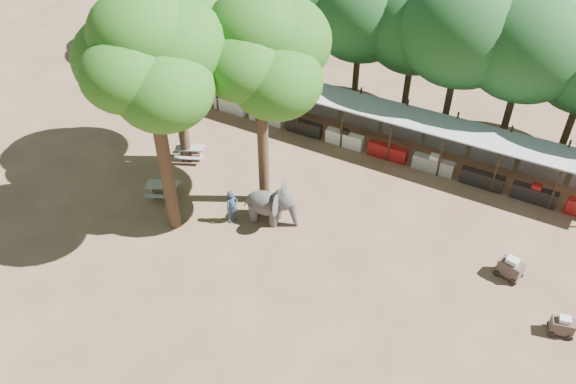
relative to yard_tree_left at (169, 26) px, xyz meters
The scene contains 12 objects.
ground 14.23m from the yard_tree_left, 38.20° to the right, with size 100.00×100.00×0.00m, color brown.
vendor_stalls 13.30m from the yard_tree_left, 36.06° to the left, with size 28.00×2.99×2.80m.
yard_tree_left is the anchor object (origin of this frame).
yard_tree_center 5.92m from the yard_tree_left, 59.04° to the right, with size 7.10×6.90×12.04m.
yard_tree_back 6.09m from the yard_tree_left, ahead, with size 7.10×6.90×11.36m.
backdrop_trees 15.17m from the yard_tree_left, 52.28° to the left, with size 46.46×5.95×8.33m.
elephant 10.49m from the yard_tree_left, 18.65° to the right, with size 2.95×2.20×2.20m.
handler 9.80m from the yard_tree_left, 32.09° to the right, with size 0.69×0.46×1.91m, color #26384C.
picnic_table_near 8.54m from the yard_tree_left, 72.86° to the right, with size 2.12×2.04×0.83m.
picnic_table_far 7.66m from the yard_tree_left, ahead, with size 2.15×2.07×0.84m.
cart_front 23.07m from the yard_tree_left, ahead, with size 1.12×0.86×0.98m.
cart_back 20.44m from the yard_tree_left, ahead, with size 1.32×1.04×1.13m.
Camera 1 is at (9.52, -14.03, 19.52)m, focal length 35.00 mm.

